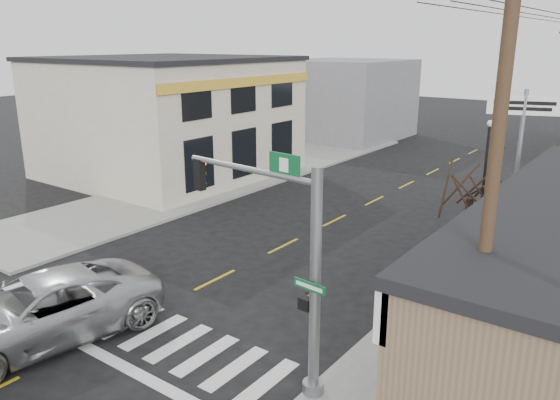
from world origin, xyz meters
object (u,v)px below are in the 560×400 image
Objects in this scene: bare_tree at (472,177)px; traffic_signal_pole at (291,254)px; guide_sign at (481,248)px; lamp_post at (487,174)px; utility_pole_near at (489,213)px; fire_hydrant at (491,306)px; suv at (40,310)px; dance_center_sign at (522,125)px.

traffic_signal_pole is at bearing -107.62° from bare_tree.
bare_tree is (-0.31, -0.53, 2.26)m from guide_sign.
utility_pole_near reaches higher than lamp_post.
traffic_signal_pole reaches higher than fire_hydrant.
utility_pole_near is at bearing -70.35° from bare_tree.
utility_pole_near is at bearing 25.44° from suv.
dance_center_sign is at bearing 83.56° from lamp_post.
dance_center_sign reaches higher than bare_tree.
fire_hydrant is at bearing 94.57° from utility_pole_near.
utility_pole_near is (1.05, -5.49, 4.45)m from fire_hydrant.
lamp_post is 0.83× the size of dance_center_sign.
dance_center_sign reaches higher than fire_hydrant.
guide_sign reaches higher than suv.
lamp_post is at bearing 109.64° from fire_hydrant.
fire_hydrant is 0.14× the size of lamp_post.
guide_sign is 7.04m from utility_pole_near.
suv is 16.11m from lamp_post.
fire_hydrant is 0.13× the size of bare_tree.
guide_sign is 5.49m from lamp_post.
fire_hydrant is at bearing -60.76° from lamp_post.
guide_sign is 4.11× the size of fire_hydrant.
traffic_signal_pole is 0.92× the size of dance_center_sign.
lamp_post is at bearing 127.36° from guide_sign.
suv is 1.24× the size of bare_tree.
bare_tree is at bearing 54.96° from suv.
utility_pole_near is at bearing 12.84° from traffic_signal_pole.
fire_hydrant is at bearing 69.51° from traffic_signal_pole.
bare_tree is 0.55× the size of utility_pole_near.
bare_tree reaches higher than lamp_post.
traffic_signal_pole is (6.68, 2.25, 2.50)m from suv.
bare_tree is at bearing -103.31° from dance_center_sign.
bare_tree is at bearing -69.14° from lamp_post.
bare_tree reaches higher than guide_sign.
guide_sign is at bearing 134.54° from fire_hydrant.
suv is at bearing -108.35° from lamp_post.
utility_pole_near reaches higher than suv.
suv is at bearing -171.66° from utility_pole_near.
lamp_post is 11.92m from utility_pole_near.
traffic_signal_pole is 1.11× the size of lamp_post.
bare_tree reaches higher than suv.
suv is 7.48m from traffic_signal_pole.
bare_tree is (-0.95, 0.12, 3.70)m from fire_hydrant.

